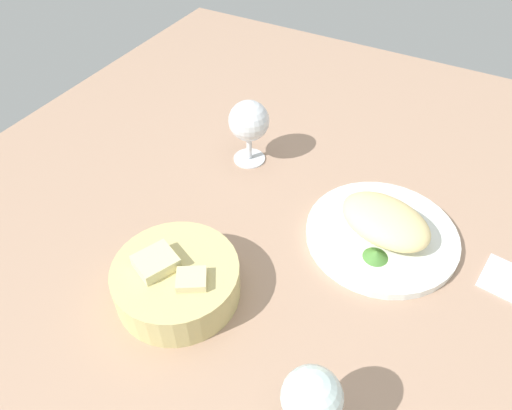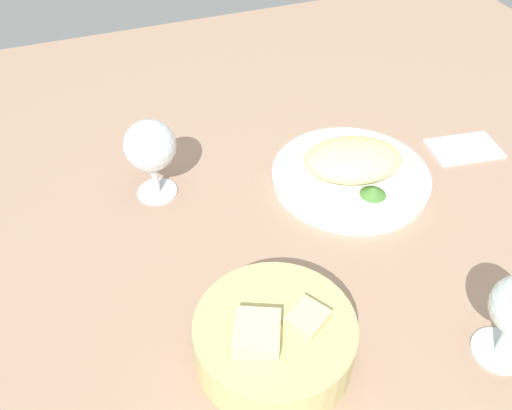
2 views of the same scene
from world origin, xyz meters
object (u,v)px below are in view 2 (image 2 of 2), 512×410
Objects in this scene: wine_glass_near at (150,148)px; folded_napkin at (464,147)px; plate at (350,176)px; bread_basket at (274,339)px.

wine_glass_near reaches higher than folded_napkin.
plate is 32.58cm from bread_basket.
folded_napkin is at bearing -178.77° from plate.
plate is 1.36× the size of bread_basket.
folded_napkin is (-20.80, -0.45, -0.30)cm from plate.
plate is 29.81cm from wine_glass_near.
bread_basket is 1.43× the size of wine_glass_near.
bread_basket reaches higher than plate.
wine_glass_near is 49.81cm from folded_napkin.
plate is 1.94× the size of wine_glass_near.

